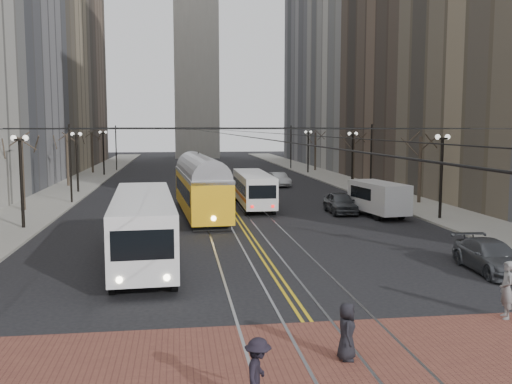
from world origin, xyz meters
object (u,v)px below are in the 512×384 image
object	(u,v)px
cargo_van	(378,200)
sedan_silver	(279,179)
rear_bus	(253,190)
pedestrian_b	(507,290)
sedan_parked	(491,256)
transit_bus	(143,229)
sedan_grey	(340,203)
pedestrian_d	(258,374)
pedestrian_a	(347,331)
streetcar	(201,192)

from	to	relation	value
cargo_van	sedan_silver	size ratio (longest dim) A/B	1.25
rear_bus	pedestrian_b	bearing A→B (deg)	-79.42
cargo_van	sedan_silver	xyz separation A→B (m)	(-3.31, 21.76, -0.50)
sedan_parked	transit_bus	bearing A→B (deg)	168.14
sedan_silver	transit_bus	bearing A→B (deg)	-118.49
sedan_silver	pedestrian_b	size ratio (longest dim) A/B	2.30
sedan_parked	rear_bus	bearing A→B (deg)	112.35
sedan_grey	pedestrian_d	distance (m)	30.28
pedestrian_b	sedan_grey	bearing A→B (deg)	-168.91
transit_bus	pedestrian_b	bearing A→B (deg)	-41.32
pedestrian_a	sedan_grey	bearing A→B (deg)	-1.60
sedan_parked	pedestrian_d	distance (m)	16.11
cargo_van	sedan_silver	bearing A→B (deg)	89.81
sedan_grey	pedestrian_a	distance (m)	27.13
transit_bus	pedestrian_b	size ratio (longest dim) A/B	6.57
streetcar	rear_bus	size ratio (longest dim) A/B	1.36
sedan_grey	sedan_silver	bearing A→B (deg)	94.86
pedestrian_a	pedestrian_d	distance (m)	3.69
streetcar	pedestrian_d	world-z (taller)	streetcar
pedestrian_b	pedestrian_d	xyz separation A→B (m)	(-9.08, -5.00, -0.14)
sedan_silver	sedan_parked	size ratio (longest dim) A/B	0.93
transit_bus	rear_bus	bearing A→B (deg)	63.57
sedan_silver	sedan_parked	distance (m)	37.51
sedan_grey	pedestrian_d	xyz separation A→B (m)	(-10.22, -28.50, 0.05)
sedan_parked	pedestrian_b	xyz separation A→B (m)	(-2.85, -5.83, 0.29)
rear_bus	pedestrian_d	xyz separation A→B (m)	(-4.23, -32.40, -0.53)
sedan_grey	sedan_parked	xyz separation A→B (m)	(1.70, -17.67, -0.10)
sedan_grey	pedestrian_b	xyz separation A→B (m)	(-1.14, -23.50, 0.19)
cargo_van	pedestrian_b	world-z (taller)	cargo_van
cargo_van	sedan_parked	distance (m)	15.67
rear_bus	transit_bus	bearing A→B (deg)	-112.80
sedan_grey	rear_bus	bearing A→B (deg)	148.63
rear_bus	sedan_grey	size ratio (longest dim) A/B	2.27
streetcar	cargo_van	xyz separation A→B (m)	(12.50, -2.40, -0.45)
cargo_van	pedestrian_d	size ratio (longest dim) A/B	3.36
sedan_grey	pedestrian_a	size ratio (longest dim) A/B	2.90
transit_bus	sedan_silver	world-z (taller)	transit_bus
streetcar	pedestrian_d	bearing A→B (deg)	-93.55
transit_bus	rear_bus	world-z (taller)	transit_bus
pedestrian_a	cargo_van	bearing A→B (deg)	-7.52
streetcar	cargo_van	world-z (taller)	streetcar
pedestrian_a	pedestrian_d	world-z (taller)	pedestrian_d
sedan_silver	cargo_van	bearing A→B (deg)	-89.36
pedestrian_a	sedan_silver	bearing A→B (deg)	6.44
transit_bus	sedan_silver	distance (m)	35.70
streetcar	sedan_silver	bearing A→B (deg)	60.91
sedan_silver	pedestrian_b	world-z (taller)	pedestrian_b
sedan_parked	pedestrian_b	distance (m)	6.49
transit_bus	streetcar	world-z (taller)	streetcar
pedestrian_a	pedestrian_b	size ratio (longest dim) A/B	0.82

